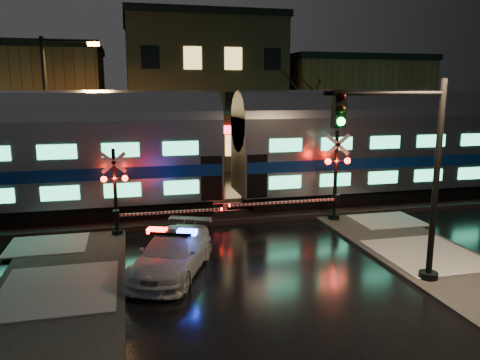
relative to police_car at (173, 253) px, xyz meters
name	(u,v)px	position (x,y,z in m)	size (l,w,h in m)	color
ground	(240,246)	(2.90, 2.20, -0.71)	(120.00, 120.00, 0.00)	black
ballast	(217,212)	(2.90, 7.20, -0.59)	(90.00, 4.20, 0.24)	black
sidewalk_left	(43,341)	(-3.60, -3.80, -0.65)	(4.00, 20.00, 0.12)	#2D2D2D
building_left	(9,111)	(-10.10, 24.20, 3.79)	(14.00, 10.00, 9.00)	brown
building_mid	(201,94)	(4.90, 24.70, 5.04)	(12.00, 11.00, 11.50)	brown
building_right	(343,111)	(17.90, 24.20, 3.54)	(12.00, 10.00, 8.50)	brown
train	(228,147)	(3.49, 7.20, 2.68)	(51.00, 3.12, 5.92)	black
police_car	(173,253)	(0.00, 0.00, 0.00)	(3.72, 5.23, 1.57)	silver
crossing_signal_right	(329,185)	(7.75, 4.51, 1.09)	(6.14, 0.67, 4.35)	black
crossing_signal_left	(125,201)	(-1.56, 4.50, 0.85)	(5.35, 0.64, 3.79)	black
traffic_light	(408,180)	(7.05, -2.76, 2.77)	(4.23, 0.73, 6.54)	black
streetlight	(53,110)	(-5.08, 11.20, 4.40)	(2.96, 0.31, 8.86)	black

